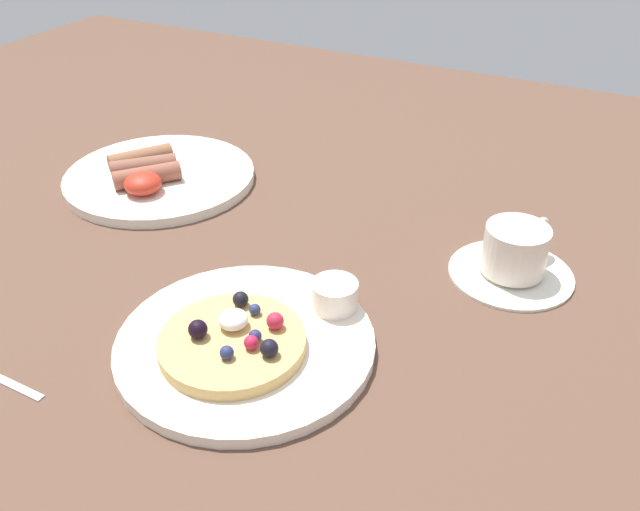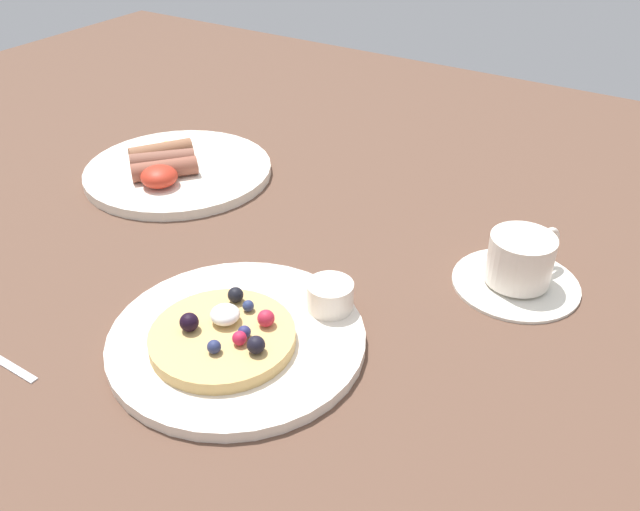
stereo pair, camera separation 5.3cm
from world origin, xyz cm
name	(u,v)px [view 2 (the right image)]	position (x,y,z in cm)	size (l,w,h in cm)	color
ground_plane	(275,269)	(0.00, 0.00, -1.50)	(197.43, 155.23, 3.00)	brown
pancake_plate	(237,339)	(5.84, -14.41, 0.61)	(25.31, 25.31, 1.22)	white
pancake_with_berries	(224,335)	(5.59, -16.01, 2.10)	(14.07, 14.07, 3.19)	tan
syrup_ramekin	(330,295)	(11.29, -5.85, 2.75)	(4.83, 4.83, 2.96)	white
breakfast_plate	(179,171)	(-24.26, 10.24, 0.68)	(26.59, 26.59, 1.37)	white
fried_breakfast	(162,163)	(-25.15, 8.20, 2.59)	(12.75, 13.76, 2.95)	brown
coffee_saucer	(516,282)	(25.76, 9.98, 0.36)	(13.96, 13.96, 0.73)	white
coffee_cup	(521,258)	(25.83, 10.15, 3.56)	(7.09, 9.75, 5.46)	white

